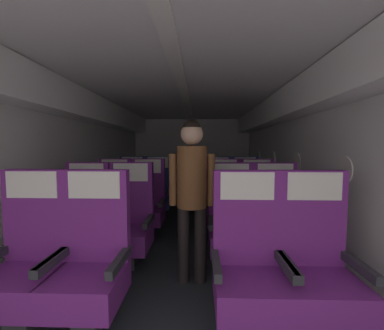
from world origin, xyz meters
name	(u,v)px	position (x,y,z in m)	size (l,w,h in m)	color
ground	(184,239)	(0.00, 3.32, -0.01)	(3.39, 7.04, 0.02)	#23282D
fuselage_shell	(185,132)	(0.00, 3.58, 1.52)	(3.27, 6.69, 2.11)	silver
seat_a_left_window	(27,261)	(-1.03, 1.59, 0.46)	(0.51, 0.49, 1.12)	#38383D
seat_a_left_aisle	(91,262)	(-0.56, 1.59, 0.46)	(0.51, 0.49, 1.12)	#38383D
seat_a_right_aisle	(318,267)	(1.04, 1.58, 0.46)	(0.51, 0.49, 1.12)	#38383D
seat_a_right_window	(248,266)	(0.56, 1.58, 0.46)	(0.51, 0.49, 1.12)	#38383D
seat_b_left_window	(84,223)	(-1.04, 2.49, 0.46)	(0.51, 0.49, 1.12)	#38383D
seat_b_left_aisle	(129,223)	(-0.55, 2.52, 0.46)	(0.51, 0.49, 1.12)	#38383D
seat_b_right_aisle	(276,224)	(1.04, 2.52, 0.46)	(0.51, 0.49, 1.12)	#38383D
seat_b_right_window	(232,224)	(0.56, 2.50, 0.46)	(0.51, 0.49, 1.12)	#38383D
seat_c_left_window	(113,204)	(-1.05, 3.40, 0.46)	(0.51, 0.49, 1.12)	#38383D
seat_c_left_aisle	(147,204)	(-0.55, 3.41, 0.46)	(0.51, 0.49, 1.12)	#38383D
seat_c_right_aisle	(257,205)	(1.05, 3.40, 0.46)	(0.51, 0.49, 1.12)	#38383D
seat_c_right_window	(224,205)	(0.56, 3.40, 0.46)	(0.51, 0.49, 1.12)	#38383D
seat_d_left_window	(131,193)	(-1.03, 4.31, 0.46)	(0.51, 0.49, 1.12)	#38383D
seat_d_left_aisle	(157,193)	(-0.56, 4.33, 0.46)	(0.51, 0.49, 1.12)	#38383D
seat_d_right_aisle	(245,193)	(1.04, 4.32, 0.46)	(0.51, 0.49, 1.12)	#38383D
seat_d_right_window	(218,193)	(0.55, 4.33, 0.46)	(0.51, 0.49, 1.12)	#38383D
flight_attendant	(192,184)	(0.14, 2.19, 0.94)	(0.43, 0.28, 1.54)	black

